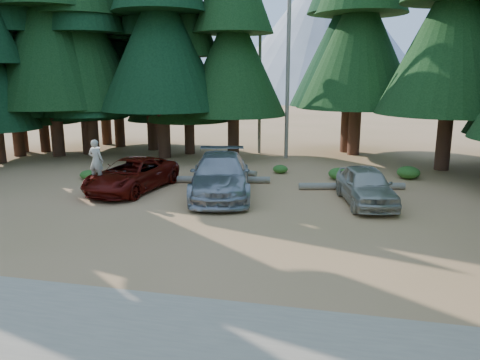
{
  "coord_description": "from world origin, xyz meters",
  "views": [
    {
      "loc": [
        4.33,
        -14.54,
        5.23
      ],
      "look_at": [
        0.52,
        2.45,
        1.25
      ],
      "focal_mm": 35.0,
      "sensor_mm": 36.0,
      "label": 1
    }
  ],
  "objects_px": {
    "red_pickup": "(132,175)",
    "log_mid": "(230,170)",
    "log_right": "(352,186)",
    "frisbee_player": "(96,161)",
    "silver_minivan_center": "(220,175)",
    "log_left": "(224,180)",
    "silver_minivan_right": "(366,185)"
  },
  "relations": [
    {
      "from": "log_mid",
      "to": "frisbee_player",
      "type": "bearing_deg",
      "value": -101.5
    },
    {
      "from": "frisbee_player",
      "to": "silver_minivan_center",
      "type": "bearing_deg",
      "value": -162.88
    },
    {
      "from": "frisbee_player",
      "to": "log_right",
      "type": "xyz_separation_m",
      "value": [
        10.78,
        3.68,
        -1.42
      ]
    },
    {
      "from": "log_left",
      "to": "log_right",
      "type": "height_order",
      "value": "log_left"
    },
    {
      "from": "log_mid",
      "to": "log_right",
      "type": "height_order",
      "value": "log_right"
    },
    {
      "from": "silver_minivan_center",
      "to": "log_mid",
      "type": "bearing_deg",
      "value": 85.5
    },
    {
      "from": "silver_minivan_right",
      "to": "log_right",
      "type": "xyz_separation_m",
      "value": [
        -0.51,
        2.34,
        -0.61
      ]
    },
    {
      "from": "silver_minivan_center",
      "to": "log_right",
      "type": "bearing_deg",
      "value": 9.18
    },
    {
      "from": "red_pickup",
      "to": "log_left",
      "type": "xyz_separation_m",
      "value": [
        3.69,
        2.35,
        -0.57
      ]
    },
    {
      "from": "silver_minivan_right",
      "to": "frisbee_player",
      "type": "distance_m",
      "value": 11.4
    },
    {
      "from": "red_pickup",
      "to": "log_mid",
      "type": "distance_m",
      "value": 5.94
    },
    {
      "from": "red_pickup",
      "to": "log_left",
      "type": "distance_m",
      "value": 4.41
    },
    {
      "from": "log_right",
      "to": "frisbee_player",
      "type": "bearing_deg",
      "value": -174.3
    },
    {
      "from": "red_pickup",
      "to": "log_right",
      "type": "bearing_deg",
      "value": 21.51
    },
    {
      "from": "log_right",
      "to": "silver_minivan_center",
      "type": "bearing_deg",
      "value": -170.78
    },
    {
      "from": "red_pickup",
      "to": "log_mid",
      "type": "relative_size",
      "value": 1.56
    },
    {
      "from": "silver_minivan_right",
      "to": "log_mid",
      "type": "bearing_deg",
      "value": 132.37
    },
    {
      "from": "red_pickup",
      "to": "silver_minivan_center",
      "type": "height_order",
      "value": "silver_minivan_center"
    },
    {
      "from": "silver_minivan_right",
      "to": "log_left",
      "type": "distance_m",
      "value": 7.04
    },
    {
      "from": "silver_minivan_center",
      "to": "log_mid",
      "type": "distance_m",
      "value": 4.9
    },
    {
      "from": "frisbee_player",
      "to": "log_right",
      "type": "height_order",
      "value": "frisbee_player"
    },
    {
      "from": "silver_minivan_right",
      "to": "log_right",
      "type": "relative_size",
      "value": 0.92
    },
    {
      "from": "red_pickup",
      "to": "frisbee_player",
      "type": "xyz_separation_m",
      "value": [
        -0.98,
        -1.33,
        0.85
      ]
    },
    {
      "from": "silver_minivan_right",
      "to": "log_mid",
      "type": "height_order",
      "value": "silver_minivan_right"
    },
    {
      "from": "red_pickup",
      "to": "log_right",
      "type": "distance_m",
      "value": 10.1
    },
    {
      "from": "log_left",
      "to": "log_mid",
      "type": "distance_m",
      "value": 2.48
    },
    {
      "from": "log_right",
      "to": "log_mid",
      "type": "bearing_deg",
      "value": 145.7
    },
    {
      "from": "silver_minivan_right",
      "to": "log_left",
      "type": "bearing_deg",
      "value": 147.83
    },
    {
      "from": "silver_minivan_center",
      "to": "log_mid",
      "type": "relative_size",
      "value": 1.84
    },
    {
      "from": "red_pickup",
      "to": "frisbee_player",
      "type": "height_order",
      "value": "frisbee_player"
    },
    {
      "from": "frisbee_player",
      "to": "log_mid",
      "type": "relative_size",
      "value": 0.55
    },
    {
      "from": "log_right",
      "to": "red_pickup",
      "type": "bearing_deg",
      "value": -179.67
    }
  ]
}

